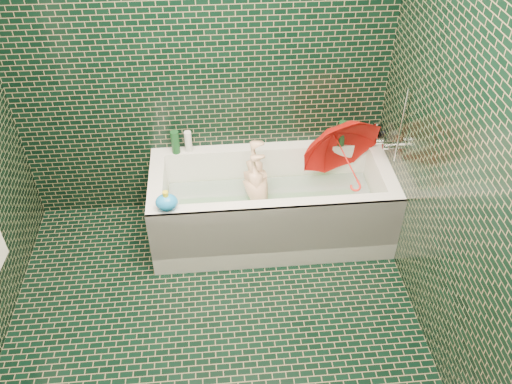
{
  "coord_description": "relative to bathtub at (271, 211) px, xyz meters",
  "views": [
    {
      "loc": [
        0.07,
        -1.92,
        2.86
      ],
      "look_at": [
        0.32,
        0.82,
        0.55
      ],
      "focal_mm": 38.0,
      "sensor_mm": 36.0,
      "label": 1
    }
  ],
  "objects": [
    {
      "name": "child",
      "position": [
        -0.09,
        0.03,
        0.1
      ],
      "size": [
        0.92,
        0.44,
        0.25
      ],
      "primitive_type": "imported",
      "rotation": [
        -1.52,
        0.0,
        -1.71
      ],
      "color": "beige",
      "rests_on": "bathtub"
    },
    {
      "name": "soap_bottle_c",
      "position": [
        0.7,
        0.35,
        0.34
      ],
      "size": [
        0.17,
        0.17,
        0.17
      ],
      "primitive_type": "imported",
      "rotation": [
        0.0,
        0.0,
        0.31
      ],
      "color": "#13421C",
      "rests_on": "bathtub"
    },
    {
      "name": "bath_mat",
      "position": [
        0.0,
        0.02,
        -0.06
      ],
      "size": [
        1.35,
        0.47,
        0.01
      ],
      "primitive_type": "cube",
      "color": "green",
      "rests_on": "bathtub"
    },
    {
      "name": "faucet",
      "position": [
        0.81,
        0.01,
        0.56
      ],
      "size": [
        0.18,
        0.19,
        0.55
      ],
      "color": "silver",
      "rests_on": "wall_right"
    },
    {
      "name": "bath_toy",
      "position": [
        -0.71,
        -0.3,
        0.4
      ],
      "size": [
        0.15,
        0.13,
        0.14
      ],
      "rotation": [
        0.0,
        0.0,
        -0.1
      ],
      "color": "#1987E7",
      "rests_on": "bathtub"
    },
    {
      "name": "bottle_left_short",
      "position": [
        -0.57,
        0.33,
        0.42
      ],
      "size": [
        0.06,
        0.06,
        0.17
      ],
      "primitive_type": "cylinder",
      "rotation": [
        0.0,
        0.0,
        0.12
      ],
      "color": "white",
      "rests_on": "bathtub"
    },
    {
      "name": "bathtub",
      "position": [
        0.0,
        0.0,
        0.0
      ],
      "size": [
        1.7,
        0.75,
        0.55
      ],
      "color": "white",
      "rests_on": "floor"
    },
    {
      "name": "wall_right",
      "position": [
        0.85,
        -1.01,
        1.04
      ],
      "size": [
        0.0,
        2.8,
        2.8
      ],
      "primitive_type": "plane",
      "rotation": [
        1.57,
        0.0,
        -1.57
      ],
      "color": "black",
      "rests_on": "floor"
    },
    {
      "name": "umbrella",
      "position": [
        0.53,
        0.06,
        0.39
      ],
      "size": [
        0.77,
        0.84,
        0.8
      ],
      "primitive_type": "imported",
      "rotation": [
        0.4,
        -0.22,
        0.2
      ],
      "color": "red",
      "rests_on": "bathtub"
    },
    {
      "name": "floor",
      "position": [
        -0.45,
        -1.01,
        -0.21
      ],
      "size": [
        2.8,
        2.8,
        0.0
      ],
      "primitive_type": "plane",
      "color": "black",
      "rests_on": "ground"
    },
    {
      "name": "soap_bottle_a",
      "position": [
        0.72,
        0.35,
        0.34
      ],
      "size": [
        0.12,
        0.12,
        0.28
      ],
      "primitive_type": "imported",
      "rotation": [
        0.0,
        0.0,
        0.13
      ],
      "color": "white",
      "rests_on": "bathtub"
    },
    {
      "name": "rubber_duck",
      "position": [
        0.53,
        0.36,
        0.38
      ],
      "size": [
        0.1,
        0.07,
        0.08
      ],
      "rotation": [
        0.0,
        0.0,
        0.11
      ],
      "color": "yellow",
      "rests_on": "bathtub"
    },
    {
      "name": "bottle_left_tall",
      "position": [
        -0.66,
        0.33,
        0.43
      ],
      "size": [
        0.06,
        0.06,
        0.18
      ],
      "primitive_type": "cylinder",
      "rotation": [
        0.0,
        0.0,
        0.08
      ],
      "color": "#13421C",
      "rests_on": "bathtub"
    },
    {
      "name": "water",
      "position": [
        0.0,
        0.02,
        0.09
      ],
      "size": [
        1.48,
        0.53,
        0.0
      ],
      "primitive_type": "cube",
      "color": "silver",
      "rests_on": "bathtub"
    },
    {
      "name": "wall_back",
      "position": [
        -0.45,
        0.39,
        1.04
      ],
      "size": [
        2.8,
        0.0,
        2.8
      ],
      "primitive_type": "plane",
      "rotation": [
        1.57,
        0.0,
        0.0
      ],
      "color": "black",
      "rests_on": "floor"
    },
    {
      "name": "bottle_right_tall",
      "position": [
        0.55,
        0.31,
        0.44
      ],
      "size": [
        0.07,
        0.07,
        0.2
      ],
      "primitive_type": "cylinder",
      "rotation": [
        0.0,
        0.0,
        -0.34
      ],
      "color": "#13421C",
      "rests_on": "bathtub"
    },
    {
      "name": "bottle_right_pump",
      "position": [
        0.8,
        0.32,
        0.43
      ],
      "size": [
        0.06,
        0.06,
        0.18
      ],
      "primitive_type": "cylinder",
      "rotation": [
        0.0,
        0.0,
        -0.31
      ],
      "color": "silver",
      "rests_on": "bathtub"
    },
    {
      "name": "soap_bottle_b",
      "position": [
        0.8,
        0.35,
        0.34
      ],
      "size": [
        0.12,
        0.12,
        0.21
      ],
      "primitive_type": "imported",
      "rotation": [
        0.0,
        0.0,
        0.35
      ],
      "color": "#491D6E",
      "rests_on": "bathtub"
    }
  ]
}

